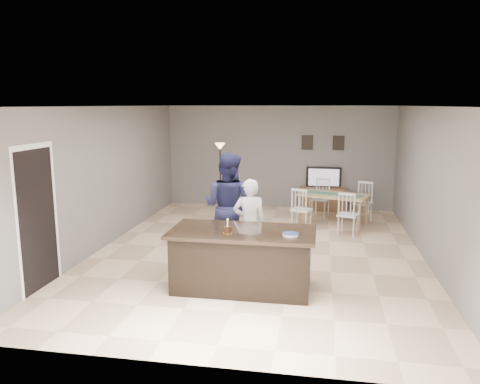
% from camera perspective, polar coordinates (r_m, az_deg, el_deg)
% --- Properties ---
extents(floor, '(8.00, 8.00, 0.00)m').
position_cam_1_polar(floor, '(8.90, 2.24, -7.25)').
color(floor, '#D2AE87').
rests_on(floor, ground).
extents(room_shell, '(8.00, 8.00, 8.00)m').
position_cam_1_polar(room_shell, '(8.54, 2.32, 3.52)').
color(room_shell, slate).
rests_on(room_shell, floor).
extents(kitchen_island, '(2.15, 1.10, 0.90)m').
position_cam_1_polar(kitchen_island, '(7.07, 0.31, -8.18)').
color(kitchen_island, black).
rests_on(kitchen_island, floor).
extents(tv_console, '(1.20, 0.40, 0.60)m').
position_cam_1_polar(tv_console, '(12.41, 10.08, -0.83)').
color(tv_console, brown).
rests_on(tv_console, floor).
extents(television, '(0.91, 0.12, 0.53)m').
position_cam_1_polar(television, '(12.38, 10.16, 1.79)').
color(television, black).
rests_on(television, tv_console).
extents(tv_screen_glow, '(0.78, 0.00, 0.78)m').
position_cam_1_polar(tv_screen_glow, '(12.30, 10.16, 1.76)').
color(tv_screen_glow, '#D16517').
rests_on(tv_screen_glow, tv_console).
extents(picture_frames, '(1.10, 0.02, 0.38)m').
position_cam_1_polar(picture_frames, '(12.41, 10.06, 5.93)').
color(picture_frames, black).
rests_on(picture_frames, room_shell).
extents(doorway, '(0.00, 2.10, 2.65)m').
position_cam_1_polar(doorway, '(7.49, -23.55, -1.62)').
color(doorway, black).
rests_on(doorway, floor).
extents(woman, '(0.62, 0.47, 1.52)m').
position_cam_1_polar(woman, '(7.90, 1.17, -3.82)').
color(woman, silver).
rests_on(woman, floor).
extents(man, '(1.09, 0.95, 1.91)m').
position_cam_1_polar(man, '(8.30, -1.49, -1.74)').
color(man, '#1B1B3B').
rests_on(man, floor).
extents(birthday_cake, '(0.14, 0.14, 0.22)m').
position_cam_1_polar(birthday_cake, '(6.78, -1.53, -4.63)').
color(birthday_cake, gold).
rests_on(birthday_cake, kitchen_island).
extents(plate_stack, '(0.23, 0.23, 0.04)m').
position_cam_1_polar(plate_stack, '(6.69, 6.17, -5.17)').
color(plate_stack, white).
rests_on(plate_stack, kitchen_island).
extents(dining_table, '(1.91, 2.08, 0.93)m').
position_cam_1_polar(dining_table, '(10.90, 11.33, -0.90)').
color(dining_table, '#9E7656').
rests_on(dining_table, floor).
extents(floor_lamp, '(0.26, 0.26, 1.77)m').
position_cam_1_polar(floor_lamp, '(11.94, -2.44, 4.08)').
color(floor_lamp, black).
rests_on(floor_lamp, floor).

